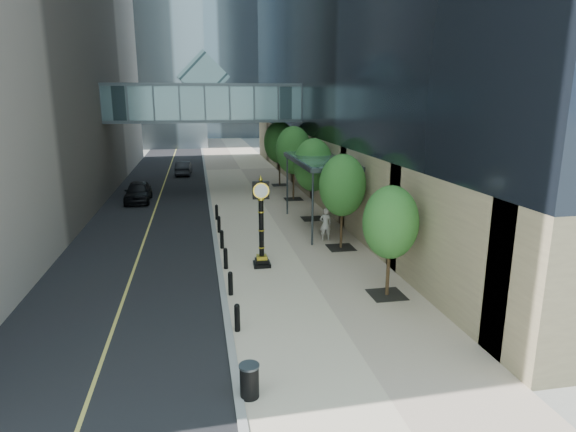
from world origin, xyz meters
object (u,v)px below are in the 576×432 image
object	(u,v)px
street_clock	(261,229)
car_far	(184,168)
pedestrian	(326,224)
car_near	(138,192)
trash_bin	(249,382)

from	to	relation	value
street_clock	car_far	size ratio (longest dim) A/B	1.01
pedestrian	car_far	xyz separation A→B (m)	(-8.40, 26.09, -0.28)
car_near	car_far	world-z (taller)	car_near
trash_bin	car_near	world-z (taller)	car_near
car_near	car_far	size ratio (longest dim) A/B	1.09
street_clock	car_far	xyz separation A→B (m)	(-4.27, 29.74, -1.20)
pedestrian	car_near	bearing A→B (deg)	-44.11
trash_bin	car_far	xyz separation A→B (m)	(-2.55, 40.00, 0.21)
street_clock	car_far	bearing A→B (deg)	99.93
car_far	trash_bin	bearing A→B (deg)	97.09
street_clock	trash_bin	size ratio (longest dim) A/B	4.77
street_clock	car_far	distance (m)	30.07
trash_bin	pedestrian	bearing A→B (deg)	67.19
pedestrian	street_clock	bearing A→B (deg)	45.52
pedestrian	car_near	world-z (taller)	pedestrian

